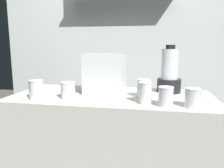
{
  "coord_description": "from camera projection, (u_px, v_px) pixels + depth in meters",
  "views": [
    {
      "loc": [
        0.28,
        -1.48,
        1.24
      ],
      "look_at": [
        0.0,
        0.0,
        0.98
      ],
      "focal_mm": 35.3,
      "sensor_mm": 36.0,
      "label": 1
    }
  ],
  "objects": [
    {
      "name": "counter",
      "position": [
        112.0,
        155.0,
        1.62
      ],
      "size": [
        1.4,
        0.64,
        0.9
      ],
      "primitive_type": "cube",
      "color": "beige",
      "rests_on": "ground_plane"
    },
    {
      "name": "juice_cup_beet_far_right",
      "position": [
        166.0,
        97.0,
        1.26
      ],
      "size": [
        0.09,
        0.09,
        0.11
      ],
      "color": "white",
      "rests_on": "counter"
    },
    {
      "name": "carrot_display_bin",
      "position": [
        104.0,
        81.0,
        1.61
      ],
      "size": [
        0.29,
        0.22,
        0.29
      ],
      "color": "white",
      "rests_on": "counter"
    },
    {
      "name": "juice_cup_carrot_right",
      "position": [
        145.0,
        94.0,
        1.32
      ],
      "size": [
        0.08,
        0.08,
        0.13
      ],
      "color": "white",
      "rests_on": "counter"
    },
    {
      "name": "juice_cup_pomegranate_left",
      "position": [
        68.0,
        91.0,
        1.44
      ],
      "size": [
        0.1,
        0.1,
        0.11
      ],
      "color": "white",
      "rests_on": "counter"
    },
    {
      "name": "blender_pitcher",
      "position": [
        169.0,
        74.0,
        1.63
      ],
      "size": [
        0.17,
        0.17,
        0.35
      ],
      "color": "black",
      "rests_on": "counter"
    },
    {
      "name": "juice_cup_carrot_rightmost",
      "position": [
        193.0,
        99.0,
        1.23
      ],
      "size": [
        0.09,
        0.09,
        0.11
      ],
      "color": "white",
      "rests_on": "counter"
    },
    {
      "name": "back_wall_unit",
      "position": [
        126.0,
        43.0,
        2.22
      ],
      "size": [
        2.6,
        0.24,
        2.5
      ],
      "color": "silver",
      "rests_on": "ground_plane"
    },
    {
      "name": "juice_cup_beet_far_left",
      "position": [
        36.0,
        91.0,
        1.43
      ],
      "size": [
        0.09,
        0.09,
        0.12
      ],
      "color": "white",
      "rests_on": "counter"
    },
    {
      "name": "juice_cup_carrot_middle",
      "position": [
        143.0,
        90.0,
        1.47
      ],
      "size": [
        0.09,
        0.09,
        0.12
      ],
      "color": "white",
      "rests_on": "counter"
    }
  ]
}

